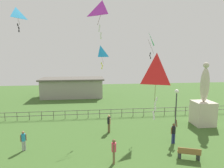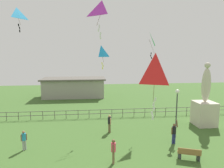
{
  "view_description": "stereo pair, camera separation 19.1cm",
  "coord_description": "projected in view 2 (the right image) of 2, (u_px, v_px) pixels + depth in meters",
  "views": [
    {
      "loc": [
        -1.21,
        -7.58,
        7.04
      ],
      "look_at": [
        0.43,
        6.29,
        4.99
      ],
      "focal_mm": 31.47,
      "sensor_mm": 36.0,
      "label": 1
    },
    {
      "loc": [
        -1.02,
        -7.6,
        7.04
      ],
      "look_at": [
        0.43,
        6.29,
        4.99
      ],
      "focal_mm": 31.47,
      "sensor_mm": 36.0,
      "label": 2
    }
  ],
  "objects": [
    {
      "name": "lamppost",
      "position": [
        177.0,
        102.0,
        16.66
      ],
      "size": [
        0.36,
        0.36,
        4.19
      ],
      "color": "#38383D",
      "rests_on": "ground_plane"
    },
    {
      "name": "pavilion_building",
      "position": [
        74.0,
        87.0,
        33.54
      ],
      "size": [
        10.57,
        4.94,
        3.21
      ],
      "color": "gray",
      "rests_on": "ground_plane"
    },
    {
      "name": "waterfront_railing",
      "position": [
        99.0,
        112.0,
        22.27
      ],
      "size": [
        36.01,
        0.06,
        0.95
      ],
      "color": "#4C4742",
      "rests_on": "ground_plane"
    },
    {
      "name": "kite_5",
      "position": [
        17.0,
        14.0,
        14.8
      ],
      "size": [
        0.91,
        1.12,
        1.83
      ],
      "color": "#198CD1"
    },
    {
      "name": "statue_monument",
      "position": [
        205.0,
        107.0,
        19.76
      ],
      "size": [
        1.94,
        1.94,
        6.36
      ],
      "color": "beige",
      "rests_on": "ground_plane"
    },
    {
      "name": "park_bench",
      "position": [
        189.0,
        153.0,
        13.27
      ],
      "size": [
        1.55,
        0.9,
        0.85
      ],
      "color": "olive",
      "rests_on": "ground_plane"
    },
    {
      "name": "person_0",
      "position": [
        174.0,
        132.0,
        15.63
      ],
      "size": [
        0.53,
        0.31,
        1.96
      ],
      "color": "navy",
      "rests_on": "ground_plane"
    },
    {
      "name": "person_3",
      "position": [
        113.0,
        150.0,
        12.75
      ],
      "size": [
        0.31,
        0.49,
        1.66
      ],
      "color": "brown",
      "rests_on": "ground_plane"
    },
    {
      "name": "person_2",
      "position": [
        24.0,
        139.0,
        14.61
      ],
      "size": [
        0.4,
        0.28,
        1.5
      ],
      "color": "#99999E",
      "rests_on": "ground_plane"
    },
    {
      "name": "kite_7",
      "position": [
        149.0,
        40.0,
        19.25
      ],
      "size": [
        0.98,
        1.02,
        2.63
      ],
      "color": "#1EB759"
    },
    {
      "name": "kite_6",
      "position": [
        102.0,
        11.0,
        11.85
      ],
      "size": [
        1.22,
        1.13,
        2.25
      ],
      "color": "#B22DB2"
    },
    {
      "name": "kite_4",
      "position": [
        101.0,
        52.0,
        18.35
      ],
      "size": [
        1.03,
        0.93,
        2.17
      ],
      "color": "#198CD1"
    },
    {
      "name": "kite_1",
      "position": [
        155.0,
        71.0,
        9.25
      ],
      "size": [
        1.1,
        0.94,
        3.13
      ],
      "color": "red"
    },
    {
      "name": "person_5",
      "position": [
        109.0,
        122.0,
        17.93
      ],
      "size": [
        0.31,
        0.47,
        1.67
      ],
      "color": "brown",
      "rests_on": "ground_plane"
    }
  ]
}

